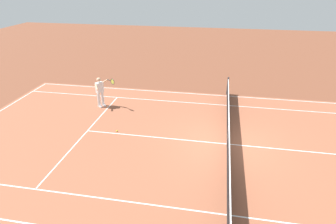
% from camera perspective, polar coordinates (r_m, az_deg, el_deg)
% --- Properties ---
extents(ground_plane, '(60.00, 60.00, 0.00)m').
position_cam_1_polar(ground_plane, '(12.69, 11.61, -6.23)').
color(ground_plane, brown).
extents(court_slab, '(24.20, 11.40, 0.00)m').
position_cam_1_polar(court_slab, '(12.69, 11.61, -6.23)').
color(court_slab, '#935138').
rests_on(court_slab, ground_plane).
extents(court_line_markings, '(23.85, 11.05, 0.01)m').
position_cam_1_polar(court_line_markings, '(12.69, 11.61, -6.22)').
color(court_line_markings, white).
rests_on(court_line_markings, ground_plane).
extents(tennis_net, '(0.10, 11.70, 1.08)m').
position_cam_1_polar(tennis_net, '(12.44, 11.81, -4.31)').
color(tennis_net, '#2D2D33').
rests_on(tennis_net, ground_plane).
extents(tennis_player_near, '(1.18, 0.75, 1.70)m').
position_cam_1_polar(tennis_player_near, '(15.98, -13.24, 4.16)').
color(tennis_player_near, white).
rests_on(tennis_player_near, ground_plane).
extents(tennis_ball, '(0.07, 0.07, 0.07)m').
position_cam_1_polar(tennis_ball, '(13.57, -10.08, -3.69)').
color(tennis_ball, '#CCE01E').
rests_on(tennis_ball, ground_plane).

